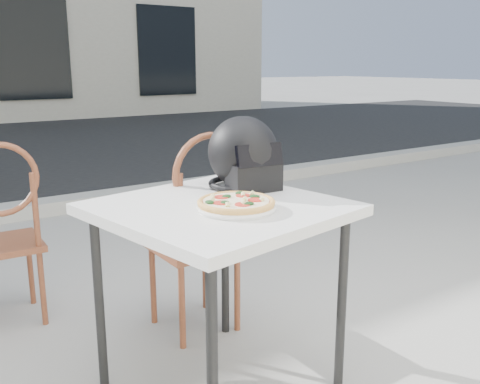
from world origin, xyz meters
TOP-DOWN VIEW (x-y plane):
  - ground at (0.00, 0.00)m, footprint 80.00×80.00m
  - curb at (0.00, 3.00)m, footprint 30.00×0.25m
  - cafe_table_main at (-0.32, -0.07)m, footprint 0.95×0.95m
  - plate at (-0.31, -0.18)m, footprint 0.34×0.34m
  - pizza at (-0.31, -0.18)m, footprint 0.37×0.37m
  - helmet at (-0.09, 0.10)m, footprint 0.32×0.33m
  - cafe_chair_main at (-0.14, 0.38)m, footprint 0.39×0.39m
  - cafe_chair_side at (-0.91, 0.97)m, footprint 0.37×0.37m

SIDE VIEW (x-z plane):
  - ground at x=0.00m, z-range 0.00..0.00m
  - curb at x=0.00m, z-range 0.00..0.12m
  - cafe_chair_side at x=-0.91m, z-range 0.05..1.00m
  - cafe_chair_main at x=-0.14m, z-range 0.06..1.06m
  - cafe_table_main at x=-0.32m, z-range 0.32..1.10m
  - plate at x=-0.31m, z-range 0.78..0.80m
  - pizza at x=-0.31m, z-range 0.79..0.82m
  - helmet at x=-0.09m, z-range 0.76..1.06m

